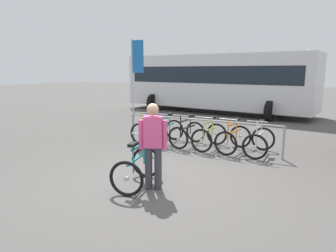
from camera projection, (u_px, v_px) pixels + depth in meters
The scene contains 12 objects.
ground_plane at pixel (149, 182), 6.07m from camera, with size 80.00×80.00×0.00m, color #514F4C.
bike_rack_rail at pixel (199, 125), 8.51m from camera, with size 4.61×0.09×0.88m.
racked_bike_yellow at pixel (147, 129), 9.58m from camera, with size 0.78×1.16×0.97m.
racked_bike_teal at pixel (166, 131), 9.25m from camera, with size 0.70×1.12×0.97m.
racked_bike_black at pixel (187, 134), 8.93m from camera, with size 0.78×1.18×0.98m.
racked_bike_lime at pixel (209, 136), 8.61m from camera, with size 0.76×1.14×0.97m.
racked_bike_orange at pixel (233, 139), 8.29m from camera, with size 0.81×1.18×0.97m.
racked_bike_white at pixel (259, 141), 7.97m from camera, with size 0.68×1.11×0.97m.
featured_bicycle at pixel (139, 160), 5.90m from camera, with size 0.86×1.25×1.09m.
person_with_featured_bike at pixel (153, 143), 5.56m from camera, with size 0.49×0.32×1.64m.
bus_distant at pixel (216, 80), 15.86m from camera, with size 10.24×4.24×3.08m.
banner_flag at pixel (136, 70), 9.52m from camera, with size 0.45×0.05×3.20m.
Camera 1 is at (2.98, -4.93, 2.23)m, focal length 32.05 mm.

